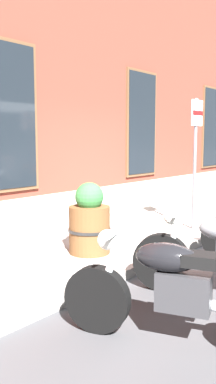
# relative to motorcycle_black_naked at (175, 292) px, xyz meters

# --- Properties ---
(ground_plane) EXTENTS (140.00, 140.00, 0.00)m
(ground_plane) POSITION_rel_motorcycle_black_naked_xyz_m (3.36, 1.25, -0.47)
(ground_plane) COLOR #38383A
(sidewalk) EXTENTS (33.53, 2.75, 0.12)m
(sidewalk) POSITION_rel_motorcycle_black_naked_xyz_m (3.36, 2.63, -0.41)
(sidewalk) COLOR gray
(sidewalk) RESTS_ON ground_plane
(motorcycle_black_naked) EXTENTS (0.82, 1.99, 0.95)m
(motorcycle_black_naked) POSITION_rel_motorcycle_black_naked_xyz_m (0.00, 0.00, 0.00)
(motorcycle_black_naked) COLOR black
(motorcycle_black_naked) RESTS_ON ground_plane
(parking_sign) EXTENTS (0.36, 0.07, 2.31)m
(parking_sign) POSITION_rel_motorcycle_black_naked_xyz_m (3.67, 1.70, 1.15)
(parking_sign) COLOR #4C4C51
(parking_sign) RESTS_ON sidewalk
(barrel_planter) EXTENTS (0.61, 0.61, 1.01)m
(barrel_planter) POSITION_rel_motorcycle_black_naked_xyz_m (1.33, 2.13, 0.08)
(barrel_planter) COLOR brown
(barrel_planter) RESTS_ON sidewalk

